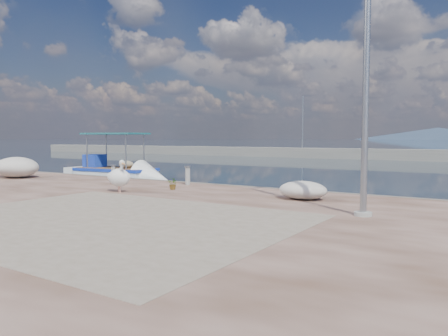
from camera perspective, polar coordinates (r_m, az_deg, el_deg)
ground at (r=13.77m, az=-8.68°, el=-6.33°), size 1400.00×1400.00×0.00m
quay_patch at (r=10.90m, az=-15.30°, el=-6.48°), size 9.00×7.00×0.01m
breakwater at (r=50.96m, az=22.72°, el=1.60°), size 120.00×2.20×7.50m
boat_left at (r=26.88m, az=-14.04°, el=-0.83°), size 6.83×2.84×3.19m
pelican at (r=16.03m, az=-13.52°, el=-1.14°), size 1.23×0.88×1.18m
lamp_post at (r=11.47m, az=18.09°, el=10.51°), size 0.44×0.96×7.00m
bollard_near at (r=18.14m, az=-4.76°, el=-0.85°), size 0.26×0.26×0.79m
bollard_far at (r=20.54m, az=-14.26°, el=-0.51°), size 0.24×0.24×0.72m
potted_plant at (r=16.54m, az=-6.66°, el=-2.06°), size 0.42×0.37×0.44m
net_pile_d at (r=14.09m, az=10.26°, el=-2.86°), size 1.55×1.16×0.58m
net_pile_a at (r=23.62m, az=-25.46°, el=0.08°), size 2.47×1.80×1.01m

